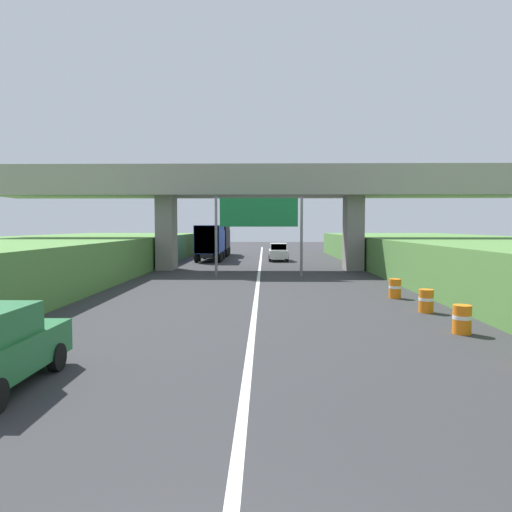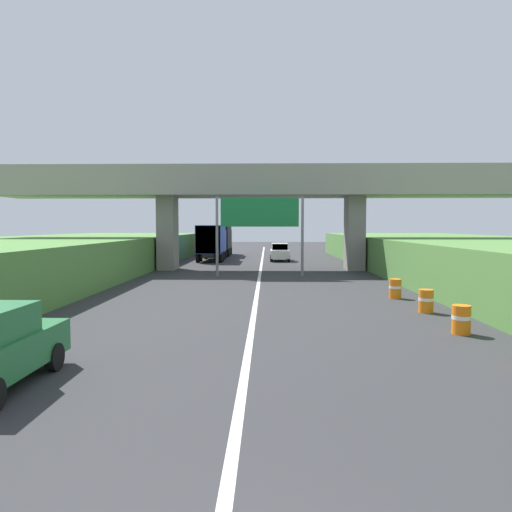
{
  "view_description": "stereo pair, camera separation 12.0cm",
  "coord_description": "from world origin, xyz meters",
  "px_view_note": "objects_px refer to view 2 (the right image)",
  "views": [
    {
      "loc": [
        0.39,
        -2.99,
        3.34
      ],
      "look_at": [
        0.0,
        18.59,
        2.0
      ],
      "focal_mm": 33.58,
      "sensor_mm": 36.0,
      "label": 1
    },
    {
      "loc": [
        0.51,
        -2.98,
        3.34
      ],
      "look_at": [
        0.0,
        18.59,
        2.0
      ],
      "focal_mm": 33.58,
      "sensor_mm": 36.0,
      "label": 2
    }
  ],
  "objects_px": {
    "car_white": "(280,252)",
    "construction_barrel_3": "(426,301)",
    "truck_blue": "(212,241)",
    "construction_barrel_4": "(395,288)",
    "construction_barrel_2": "(461,319)",
    "overhead_highway_sign": "(260,218)",
    "truck_black": "(220,239)"
  },
  "relations": [
    {
      "from": "truck_blue",
      "to": "construction_barrel_2",
      "type": "bearing_deg",
      "value": -70.11
    },
    {
      "from": "truck_black",
      "to": "car_white",
      "type": "distance_m",
      "value": 10.49
    },
    {
      "from": "truck_blue",
      "to": "construction_barrel_3",
      "type": "bearing_deg",
      "value": -67.47
    },
    {
      "from": "car_white",
      "to": "construction_barrel_3",
      "type": "height_order",
      "value": "car_white"
    },
    {
      "from": "construction_barrel_4",
      "to": "truck_black",
      "type": "bearing_deg",
      "value": 109.43
    },
    {
      "from": "truck_blue",
      "to": "car_white",
      "type": "xyz_separation_m",
      "value": [
        6.56,
        -0.06,
        -1.08
      ]
    },
    {
      "from": "truck_blue",
      "to": "construction_barrel_3",
      "type": "xyz_separation_m",
      "value": [
        11.5,
        -27.72,
        -1.47
      ]
    },
    {
      "from": "construction_barrel_2",
      "to": "construction_barrel_3",
      "type": "xyz_separation_m",
      "value": [
        0.13,
        3.7,
        0.0
      ]
    },
    {
      "from": "truck_blue",
      "to": "car_white",
      "type": "bearing_deg",
      "value": -0.5
    },
    {
      "from": "construction_barrel_4",
      "to": "overhead_highway_sign",
      "type": "bearing_deg",
      "value": 123.68
    },
    {
      "from": "truck_black",
      "to": "construction_barrel_4",
      "type": "relative_size",
      "value": 8.11
    },
    {
      "from": "truck_black",
      "to": "construction_barrel_2",
      "type": "bearing_deg",
      "value": -73.92
    },
    {
      "from": "construction_barrel_2",
      "to": "car_white",
      "type": "bearing_deg",
      "value": 98.71
    },
    {
      "from": "truck_black",
      "to": "construction_barrel_3",
      "type": "bearing_deg",
      "value": -72.16
    },
    {
      "from": "construction_barrel_2",
      "to": "overhead_highway_sign",
      "type": "bearing_deg",
      "value": 110.91
    },
    {
      "from": "car_white",
      "to": "construction_barrel_4",
      "type": "height_order",
      "value": "car_white"
    },
    {
      "from": "truck_black",
      "to": "construction_barrel_3",
      "type": "relative_size",
      "value": 8.11
    },
    {
      "from": "overhead_highway_sign",
      "to": "construction_barrel_3",
      "type": "bearing_deg",
      "value": -63.55
    },
    {
      "from": "truck_blue",
      "to": "construction_barrel_4",
      "type": "distance_m",
      "value": 26.59
    },
    {
      "from": "overhead_highway_sign",
      "to": "car_white",
      "type": "distance_m",
      "value": 14.7
    },
    {
      "from": "truck_blue",
      "to": "construction_barrel_2",
      "type": "height_order",
      "value": "truck_blue"
    },
    {
      "from": "truck_black",
      "to": "construction_barrel_2",
      "type": "xyz_separation_m",
      "value": [
        11.38,
        -39.46,
        -1.47
      ]
    },
    {
      "from": "construction_barrel_2",
      "to": "construction_barrel_4",
      "type": "relative_size",
      "value": 1.0
    },
    {
      "from": "truck_blue",
      "to": "construction_barrel_2",
      "type": "xyz_separation_m",
      "value": [
        11.37,
        -31.42,
        -1.47
      ]
    },
    {
      "from": "truck_blue",
      "to": "construction_barrel_4",
      "type": "xyz_separation_m",
      "value": [
        11.3,
        -24.02,
        -1.47
      ]
    },
    {
      "from": "car_white",
      "to": "truck_black",
      "type": "bearing_deg",
      "value": 129.06
    },
    {
      "from": "truck_black",
      "to": "construction_barrel_4",
      "type": "bearing_deg",
      "value": -70.57
    },
    {
      "from": "car_white",
      "to": "construction_barrel_4",
      "type": "xyz_separation_m",
      "value": [
        4.74,
        -23.97,
        -0.4
      ]
    },
    {
      "from": "truck_black",
      "to": "construction_barrel_3",
      "type": "height_order",
      "value": "truck_black"
    },
    {
      "from": "overhead_highway_sign",
      "to": "construction_barrel_4",
      "type": "height_order",
      "value": "overhead_highway_sign"
    },
    {
      "from": "overhead_highway_sign",
      "to": "truck_blue",
      "type": "distance_m",
      "value": 15.26
    },
    {
      "from": "truck_blue",
      "to": "truck_black",
      "type": "bearing_deg",
      "value": 90.08
    }
  ]
}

